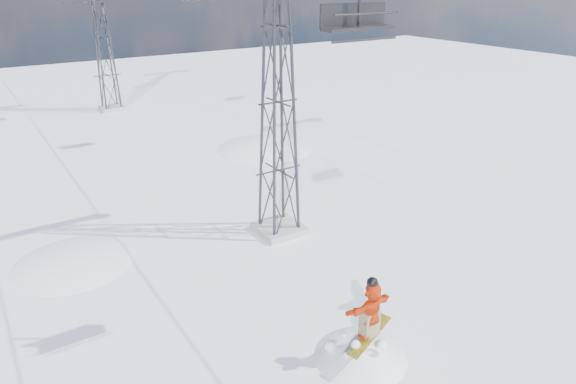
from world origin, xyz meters
name	(u,v)px	position (x,y,z in m)	size (l,w,h in m)	color
ground	(402,345)	(0.00, 0.00, 0.00)	(120.00, 120.00, 0.00)	white
snow_terrain	(96,307)	(-4.77, 21.24, -9.59)	(39.00, 37.00, 22.00)	white
lift_tower_near	(278,103)	(0.80, 8.00, 5.47)	(5.20, 1.80, 11.43)	#999999
lift_tower_far	(103,39)	(0.80, 33.00, 5.47)	(5.20, 1.80, 11.43)	#999999
lift_chair_near	(357,19)	(-1.40, 1.06, 9.01)	(1.85, 0.53, 2.30)	black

